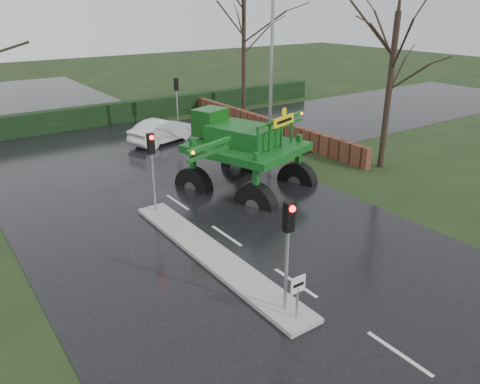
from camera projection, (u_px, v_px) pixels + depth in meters
ground at (295, 283)px, 15.04m from camera, size 140.00×140.00×0.00m
road_main at (158, 189)px, 22.61m from camera, size 14.00×80.00×0.02m
road_cross at (112, 158)px, 27.15m from camera, size 80.00×12.00×0.02m
median_island at (212, 255)px, 16.59m from camera, size 1.20×10.00×0.16m
hedge_row at (69, 119)px, 32.92m from camera, size 44.00×0.90×1.50m
brick_wall at (256, 123)px, 32.53m from camera, size 0.40×20.00×1.20m
keep_left_sign at (298, 291)px, 12.82m from camera, size 0.50×0.07×1.35m
traffic_signal_near at (288, 234)px, 12.61m from camera, size 0.26×0.33×3.52m
traffic_signal_mid at (152, 156)px, 19.04m from camera, size 0.26×0.33×3.52m
traffic_signal_far at (176, 92)px, 32.68m from camera, size 0.26×0.33×3.52m
street_light_right at (268, 48)px, 26.25m from camera, size 3.85×0.30×10.00m
tree_right_near at (391, 70)px, 23.77m from camera, size 5.60×5.60×9.64m
tree_right_far at (244, 29)px, 35.43m from camera, size 7.00×7.00×12.05m
crop_sprayer at (252, 152)px, 20.03m from camera, size 8.75×6.74×5.12m
white_sedan at (163, 143)px, 30.11m from camera, size 4.87×2.89×1.52m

